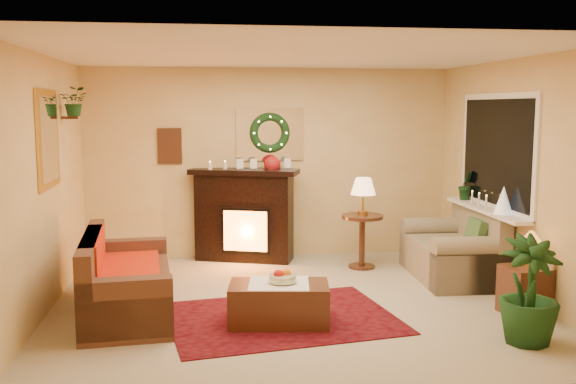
{
  "coord_description": "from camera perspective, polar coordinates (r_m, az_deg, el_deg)",
  "views": [
    {
      "loc": [
        -0.93,
        -6.52,
        2.07
      ],
      "look_at": [
        0.0,
        0.35,
        1.15
      ],
      "focal_mm": 40.0,
      "sensor_mm": 36.0,
      "label": 1
    }
  ],
  "objects": [
    {
      "name": "wall_front",
      "position": [
        4.43,
        4.52,
        -2.47
      ],
      "size": [
        5.0,
        5.0,
        0.0
      ],
      "primitive_type": "plane",
      "color": "#EFD88C",
      "rests_on": "ground"
    },
    {
      "name": "wall_art",
      "position": [
        8.77,
        -10.47,
        4.04
      ],
      "size": [
        0.32,
        0.03,
        0.48
      ],
      "primitive_type": "cube",
      "color": "#381E11",
      "rests_on": "wall_back"
    },
    {
      "name": "area_rug",
      "position": [
        6.45,
        -0.56,
        -11.11
      ],
      "size": [
        2.41,
        1.96,
        0.01
      ],
      "primitive_type": "cube",
      "rotation": [
        0.0,
        0.0,
        0.16
      ],
      "color": "#4D160E",
      "rests_on": "floor"
    },
    {
      "name": "loveseat",
      "position": [
        8.05,
        14.32,
        -4.5
      ],
      "size": [
        0.92,
        1.53,
        0.87
      ],
      "primitive_type": "cube",
      "rotation": [
        0.0,
        0.0,
        -0.04
      ],
      "color": "gray",
      "rests_on": "floor"
    },
    {
      "name": "wall_back",
      "position": [
        8.85,
        -1.65,
        2.57
      ],
      "size": [
        5.0,
        5.0,
        0.0
      ],
      "primitive_type": "plane",
      "color": "#EFD88C",
      "rests_on": "ground"
    },
    {
      "name": "mantel_candle_b",
      "position": [
        8.61,
        -5.61,
        2.13
      ],
      "size": [
        0.06,
        0.06,
        0.17
      ],
      "primitive_type": "cylinder",
      "color": "#FFF1D0",
      "rests_on": "fireplace"
    },
    {
      "name": "lamp_cream",
      "position": [
        8.28,
        6.68,
        -0.75
      ],
      "size": [
        0.32,
        0.32,
        0.49
      ],
      "primitive_type": "cone",
      "color": "#FFC890",
      "rests_on": "side_table_round"
    },
    {
      "name": "fruit_bowl",
      "position": [
        6.16,
        -0.48,
        -7.68
      ],
      "size": [
        0.27,
        0.27,
        0.06
      ],
      "primitive_type": "cylinder",
      "color": "beige",
      "rests_on": "coffee_table"
    },
    {
      "name": "lamp_tiffany",
      "position": [
        6.78,
        20.79,
        -4.2
      ],
      "size": [
        0.29,
        0.29,
        0.42
      ],
      "primitive_type": "cone",
      "color": "yellow",
      "rests_on": "end_table_square"
    },
    {
      "name": "mini_tree",
      "position": [
        7.5,
        18.6,
        -0.72
      ],
      "size": [
        0.21,
        0.21,
        0.32
      ],
      "primitive_type": "cone",
      "color": "white",
      "rests_on": "window_sill"
    },
    {
      "name": "sill_plant",
      "position": [
        8.49,
        15.59,
        0.62
      ],
      "size": [
        0.27,
        0.22,
        0.5
      ],
      "primitive_type": "imported",
      "color": "#1F5922",
      "rests_on": "window_sill"
    },
    {
      "name": "mantel_mirror",
      "position": [
        8.8,
        -1.65,
        5.16
      ],
      "size": [
        0.92,
        0.02,
        0.72
      ],
      "primitive_type": "cube",
      "color": "white",
      "rests_on": "wall_back"
    },
    {
      "name": "gold_mirror",
      "position": [
        7.0,
        -20.57,
        4.46
      ],
      "size": [
        0.03,
        0.84,
        1.0
      ],
      "primitive_type": "cube",
      "color": "gold",
      "rests_on": "wall_left"
    },
    {
      "name": "fireplace",
      "position": [
        8.71,
        -3.9,
        -2.5
      ],
      "size": [
        1.35,
        0.8,
        1.18
      ],
      "primitive_type": "cube",
      "rotation": [
        0.0,
        0.0,
        -0.33
      ],
      "color": "black",
      "rests_on": "floor"
    },
    {
      "name": "wall_left",
      "position": [
        6.75,
        -21.11,
        0.5
      ],
      "size": [
        4.5,
        4.5,
        0.0
      ],
      "primitive_type": "plane",
      "color": "#EFD88C",
      "rests_on": "ground"
    },
    {
      "name": "window_glass",
      "position": [
        7.86,
        17.97,
        3.4
      ],
      "size": [
        0.02,
        1.7,
        1.22
      ],
      "primitive_type": "cube",
      "color": "black",
      "rests_on": "wall_right"
    },
    {
      "name": "coffee_table",
      "position": [
        6.22,
        -0.81,
        -9.83
      ],
      "size": [
        1.01,
        0.64,
        0.4
      ],
      "primitive_type": "cube",
      "rotation": [
        0.0,
        0.0,
        -0.14
      ],
      "color": "#371B11",
      "rests_on": "floor"
    },
    {
      "name": "poinsettia",
      "position": [
        8.65,
        -1.41,
        2.46
      ],
      "size": [
        0.23,
        0.23,
        0.23
      ],
      "primitive_type": "sphere",
      "color": "#A4151B",
      "rests_on": "fireplace"
    },
    {
      "name": "floor",
      "position": [
        6.9,
        0.4,
        -9.89
      ],
      "size": [
        5.0,
        5.0,
        0.0
      ],
      "primitive_type": "plane",
      "color": "beige",
      "rests_on": "ground"
    },
    {
      "name": "hanging_plant",
      "position": [
        7.7,
        -18.39,
        6.44
      ],
      "size": [
        0.33,
        0.28,
        0.36
      ],
      "primitive_type": "imported",
      "color": "#194719",
      "rests_on": "wall_left"
    },
    {
      "name": "floor_palm",
      "position": [
        6.06,
        20.62,
        -8.44
      ],
      "size": [
        1.79,
        1.79,
        2.86
      ],
      "primitive_type": "imported",
      "rotation": [
        0.0,
        0.0,
        0.13
      ],
      "color": "black",
      "rests_on": "floor"
    },
    {
      "name": "side_table_round",
      "position": [
        8.36,
        6.59,
        -4.53
      ],
      "size": [
        0.58,
        0.58,
        0.69
      ],
      "primitive_type": "cylinder",
      "rotation": [
        0.0,
        0.0,
        0.09
      ],
      "color": "#4C2B12",
      "rests_on": "floor"
    },
    {
      "name": "sofa",
      "position": [
        6.7,
        -14.08,
        -6.84
      ],
      "size": [
        0.99,
        1.95,
        0.81
      ],
      "primitive_type": "cube",
      "rotation": [
        0.0,
        0.0,
        0.08
      ],
      "color": "#4F2A1F",
      "rests_on": "floor"
    },
    {
      "name": "red_throw",
      "position": [
        6.85,
        -14.53,
        -6.32
      ],
      "size": [
        0.75,
        1.22,
        0.02
      ],
      "primitive_type": "cube",
      "color": "#B83A14",
      "rests_on": "sofa"
    },
    {
      "name": "ceiling",
      "position": [
        6.6,
        0.42,
        12.17
      ],
      "size": [
        5.0,
        5.0,
        0.0
      ],
      "primitive_type": "plane",
      "color": "white",
      "rests_on": "ground"
    },
    {
      "name": "mantel_candle_a",
      "position": [
        8.54,
        -6.94,
        2.07
      ],
      "size": [
        0.06,
        0.06,
        0.17
      ],
      "primitive_type": "cylinder",
      "color": "#FFEDCD",
      "rests_on": "fireplace"
    },
    {
      "name": "wall_right",
      "position": [
        7.4,
        19.94,
        1.14
      ],
      "size": [
        4.5,
        4.5,
        0.0
      ],
      "primitive_type": "plane",
      "color": "#EFD88C",
      "rests_on": "ground"
    },
    {
      "name": "wreath",
      "position": [
        8.76,
        -1.62,
        5.28
      ],
      "size": [
        0.55,
        0.11,
        0.55
      ],
      "primitive_type": "torus",
      "rotation": [
        1.57,
        0.0,
        0.0
      ],
      "color": "#194719",
      "rests_on": "wall_back"
    },
    {
      "name": "end_table_square",
      "position": [
        6.91,
        20.3,
        -8.02
      ],
      "size": [
        0.45,
        0.45,
        0.49
      ],
      "primitive_type": "cube",
      "rotation": [
        0.0,
        0.0,
        0.15
      ],
      "color": "black",
      "rests_on": "floor"
    },
    {
      "name": "window_frame",
      "position": [
        7.87,
        18.07,
        3.4
      ],
      "size": [
        0.03,
        1.86,
        1.36
      ],
      "primitive_type": "cube",
      "color": "white",
      "rests_on": "wall_right"
    },
    {
      "name": "window_sill",
      "position": [
        7.89,
        17.18,
        -1.52
      ],
      "size": [
        0.22,
        1.86,
        0.04
      ],
      "primitive_type": "cube",
      "color": "white",
      "rests_on": "wall_right"
    }
  ]
}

